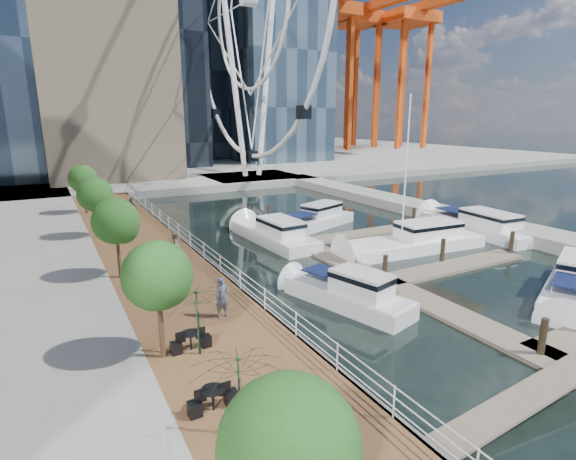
# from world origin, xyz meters

# --- Properties ---
(ground) EXTENTS (520.00, 520.00, 0.00)m
(ground) POSITION_xyz_m (0.00, 0.00, 0.00)
(ground) COLOR black
(ground) RESTS_ON ground
(boardwalk) EXTENTS (6.00, 60.00, 1.00)m
(boardwalk) POSITION_xyz_m (-9.00, 15.00, 0.50)
(boardwalk) COLOR brown
(boardwalk) RESTS_ON ground
(seawall) EXTENTS (0.25, 60.00, 1.00)m
(seawall) POSITION_xyz_m (-6.00, 15.00, 0.50)
(seawall) COLOR #595954
(seawall) RESTS_ON ground
(land_far) EXTENTS (200.00, 114.00, 1.00)m
(land_far) POSITION_xyz_m (0.00, 102.00, 0.50)
(land_far) COLOR gray
(land_far) RESTS_ON ground
(breakwater) EXTENTS (4.00, 60.00, 1.00)m
(breakwater) POSITION_xyz_m (20.00, 20.00, 0.50)
(breakwater) COLOR gray
(breakwater) RESTS_ON ground
(pier) EXTENTS (14.00, 12.00, 1.00)m
(pier) POSITION_xyz_m (14.00, 52.00, 0.50)
(pier) COLOR gray
(pier) RESTS_ON ground
(railing) EXTENTS (0.10, 60.00, 1.05)m
(railing) POSITION_xyz_m (-6.10, 15.00, 1.52)
(railing) COLOR white
(railing) RESTS_ON boardwalk
(floating_docks) EXTENTS (16.00, 34.00, 2.60)m
(floating_docks) POSITION_xyz_m (7.97, 9.98, 0.49)
(floating_docks) COLOR #6D6051
(floating_docks) RESTS_ON ground
(ferris_wheel) EXTENTS (5.80, 45.60, 47.80)m
(ferris_wheel) POSITION_xyz_m (14.00, 52.00, 25.92)
(ferris_wheel) COLOR white
(ferris_wheel) RESTS_ON ground
(port_cranes) EXTENTS (40.00, 52.00, 38.00)m
(port_cranes) POSITION_xyz_m (67.67, 95.67, 20.00)
(port_cranes) COLOR #D84C14
(port_cranes) RESTS_ON ground
(street_trees) EXTENTS (2.60, 42.60, 4.60)m
(street_trees) POSITION_xyz_m (-11.40, 14.00, 4.29)
(street_trees) COLOR #3F2B1C
(street_trees) RESTS_ON ground
(cafe_tables) EXTENTS (2.50, 13.70, 0.74)m
(cafe_tables) POSITION_xyz_m (-10.40, -2.00, 1.37)
(cafe_tables) COLOR black
(cafe_tables) RESTS_ON ground
(yacht_foreground) EXTENTS (10.23, 6.56, 2.15)m
(yacht_foreground) POSITION_xyz_m (11.03, 1.15, 0.00)
(yacht_foreground) COLOR white
(yacht_foreground) RESTS_ON ground
(pedestrian_near) EXTENTS (0.76, 0.56, 1.91)m
(pedestrian_near) POSITION_xyz_m (-8.13, 6.25, 1.96)
(pedestrian_near) COLOR #50566B
(pedestrian_near) RESTS_ON boardwalk
(pedestrian_mid) EXTENTS (1.01, 1.02, 1.66)m
(pedestrian_mid) POSITION_xyz_m (-7.68, 16.25, 1.83)
(pedestrian_mid) COLOR gray
(pedestrian_mid) RESTS_ON boardwalk
(pedestrian_far) EXTENTS (1.03, 0.94, 1.70)m
(pedestrian_far) POSITION_xyz_m (-7.85, 30.39, 1.85)
(pedestrian_far) COLOR #31353D
(pedestrian_far) RESTS_ON boardwalk
(moored_yachts) EXTENTS (23.79, 32.10, 11.50)m
(moored_yachts) POSITION_xyz_m (9.00, 12.31, 0.00)
(moored_yachts) COLOR white
(moored_yachts) RESTS_ON ground
(cafe_seating) EXTENTS (4.34, 18.80, 2.72)m
(cafe_seating) POSITION_xyz_m (-10.45, -2.89, 2.31)
(cafe_seating) COLOR black
(cafe_seating) RESTS_ON ground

